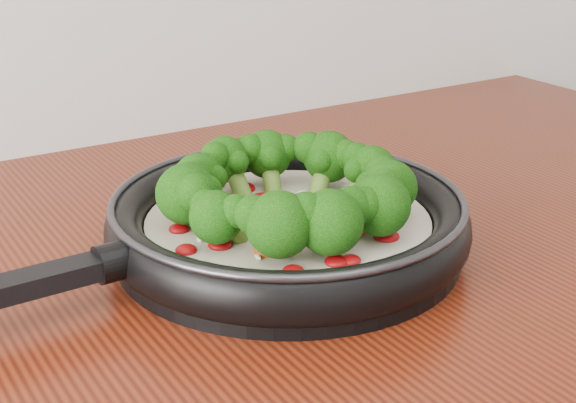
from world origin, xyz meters
TOP-DOWN VIEW (x-y plane):
  - skillet at (0.09, 1.09)m, footprint 0.52×0.34m

SIDE VIEW (x-z plane):
  - skillet at x=0.09m, z-range 0.89..0.98m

